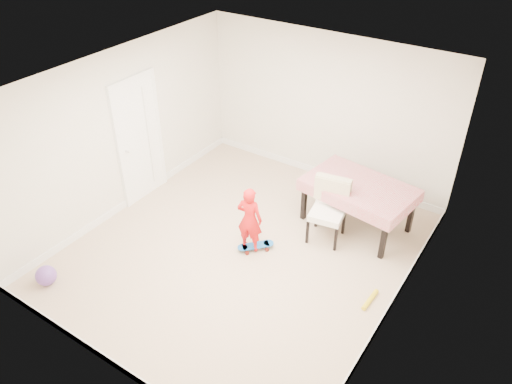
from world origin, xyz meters
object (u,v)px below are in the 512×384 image
Objects in this scene: dining_chair at (327,212)px; child at (250,221)px; skateboard at (256,247)px; balloon at (46,276)px; dining_table at (357,205)px.

child reaches higher than dining_chair.
child is at bearing 165.09° from skateboard.
child is 3.71× the size of balloon.
dining_chair is at bearing -104.87° from dining_table.
child is 2.86m from balloon.
dining_table is 1.54× the size of child.
dining_table is 5.72× the size of balloon.
balloon reaches higher than skateboard.
dining_table reaches higher than balloon.
child reaches higher than dining_table.
skateboard is 0.49m from child.
dining_chair reaches higher than skateboard.
dining_chair reaches higher than dining_table.
skateboard is (-0.97, -1.36, -0.33)m from dining_table.
dining_table is 1.64× the size of dining_chair.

